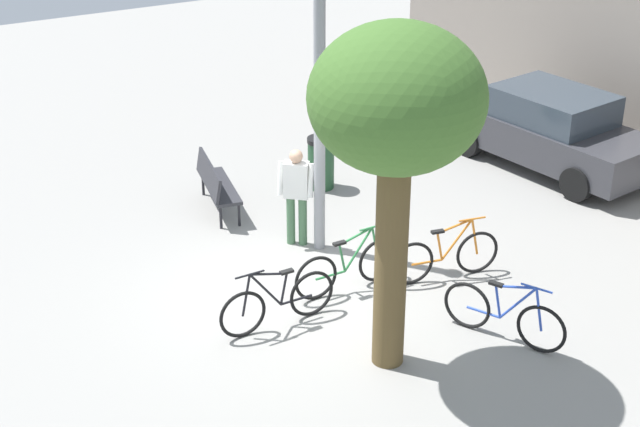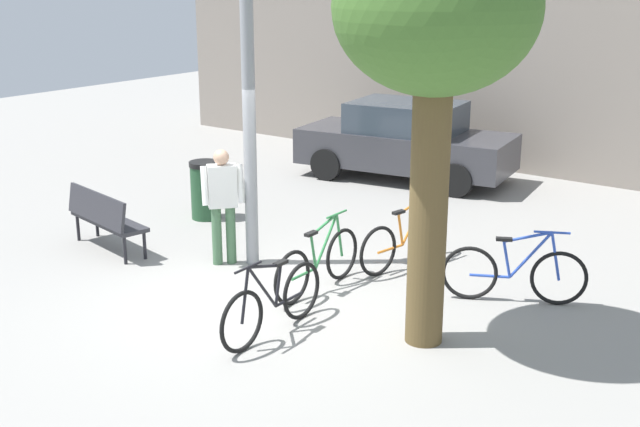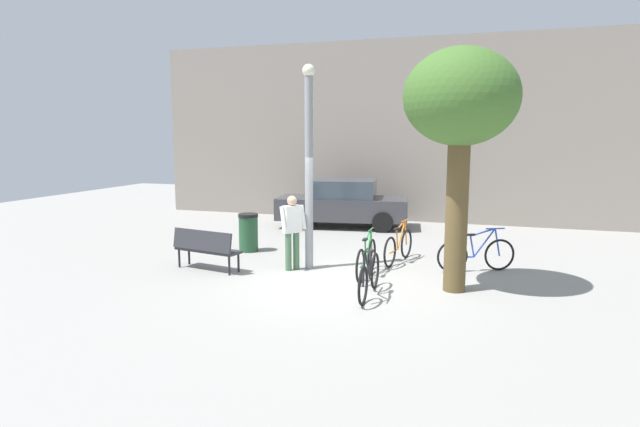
{
  "view_description": "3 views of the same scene",
  "coord_description": "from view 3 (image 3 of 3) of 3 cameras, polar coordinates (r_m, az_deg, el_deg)",
  "views": [
    {
      "loc": [
        10.96,
        -5.76,
        7.36
      ],
      "look_at": [
        0.09,
        0.37,
        1.29
      ],
      "focal_mm": 53.61,
      "sensor_mm": 36.0,
      "label": 1
    },
    {
      "loc": [
        6.26,
        -7.3,
        4.06
      ],
      "look_at": [
        0.46,
        0.53,
        1.14
      ],
      "focal_mm": 45.98,
      "sensor_mm": 36.0,
      "label": 2
    },
    {
      "loc": [
        2.79,
        -10.15,
        3.0
      ],
      "look_at": [
        -0.68,
        0.51,
        1.35
      ],
      "focal_mm": 30.09,
      "sensor_mm": 36.0,
      "label": 3
    }
  ],
  "objects": [
    {
      "name": "building_facade",
      "position": [
        19.74,
        10.04,
        8.6
      ],
      "size": [
        18.75,
        2.0,
        6.23
      ],
      "primitive_type": "cube",
      "color": "gray",
      "rests_on": "ground_plane"
    },
    {
      "name": "parked_car_charcoal",
      "position": [
        17.5,
        2.42,
        1.08
      ],
      "size": [
        4.4,
        2.3,
        1.55
      ],
      "color": "#38383D",
      "rests_on": "ground_plane"
    },
    {
      "name": "trash_bin",
      "position": [
        13.98,
        -7.63,
        -2.0
      ],
      "size": [
        0.51,
        0.51,
        0.98
      ],
      "color": "#234C2D",
      "rests_on": "ground_plane"
    },
    {
      "name": "bicycle_black",
      "position": [
        10.08,
        5.25,
        -6.68
      ],
      "size": [
        0.09,
        1.81,
        0.97
      ],
      "color": "black",
      "rests_on": "ground_plane"
    },
    {
      "name": "bicycle_orange",
      "position": [
        12.81,
        8.36,
        -3.48
      ],
      "size": [
        0.38,
        1.79,
        0.97
      ],
      "color": "black",
      "rests_on": "ground_plane"
    },
    {
      "name": "ground_plane",
      "position": [
        10.94,
        2.6,
        -7.53
      ],
      "size": [
        36.0,
        36.0,
        0.0
      ],
      "primitive_type": "plane",
      "color": "gray"
    },
    {
      "name": "plaza_tree",
      "position": [
        10.43,
        14.74,
        11.2
      ],
      "size": [
        2.14,
        2.14,
        4.6
      ],
      "color": "brown",
      "rests_on": "ground_plane"
    },
    {
      "name": "bicycle_blue",
      "position": [
        12.34,
        16.31,
        -4.19
      ],
      "size": [
        1.64,
        0.86,
        0.97
      ],
      "color": "black",
      "rests_on": "ground_plane"
    },
    {
      "name": "person_by_lamppost",
      "position": [
        11.88,
        -2.97,
        -1.48
      ],
      "size": [
        0.56,
        0.6,
        1.67
      ],
      "color": "#47704C",
      "rests_on": "ground_plane"
    },
    {
      "name": "lamppost",
      "position": [
        11.86,
        -1.19,
        5.62
      ],
      "size": [
        0.28,
        0.28,
        4.5
      ],
      "color": "gray",
      "rests_on": "ground_plane"
    },
    {
      "name": "park_bench",
      "position": [
        12.16,
        -12.09,
        -3.44
      ],
      "size": [
        1.66,
        0.77,
        0.92
      ],
      "color": "#2D2D33",
      "rests_on": "ground_plane"
    },
    {
      "name": "bicycle_green",
      "position": [
        11.48,
        4.97,
        -4.82
      ],
      "size": [
        0.08,
        1.81,
        0.97
      ],
      "color": "black",
      "rests_on": "ground_plane"
    }
  ]
}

